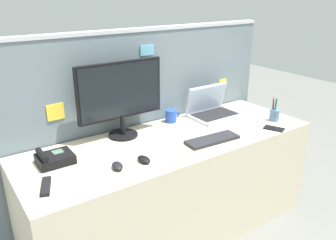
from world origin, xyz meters
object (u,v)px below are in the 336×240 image
object	(u,v)px
desktop_monitor	(121,94)
computer_mouse_left_hand	(117,166)
desk_phone	(54,158)
laptop	(212,109)
coffee_mug	(171,116)
pen_cup	(274,115)
keyboard_main	(212,140)
tv_remote	(46,186)
cell_phone_black_slab	(274,129)
computer_mouse_right_hand	(144,159)

from	to	relation	value
desktop_monitor	computer_mouse_left_hand	xyz separation A→B (m)	(-0.24, -0.39, -0.28)
desk_phone	laptop	bearing A→B (deg)	3.86
desktop_monitor	coffee_mug	xyz separation A→B (m)	(0.42, 0.02, -0.25)
pen_cup	laptop	bearing A→B (deg)	131.57
pen_cup	keyboard_main	bearing A→B (deg)	-178.23
desktop_monitor	tv_remote	size ratio (longest dim) A/B	3.53
desk_phone	tv_remote	distance (m)	0.27
pen_cup	tv_remote	size ratio (longest dim) A/B	1.08
pen_cup	cell_phone_black_slab	xyz separation A→B (m)	(-0.14, -0.12, -0.04)
cell_phone_black_slab	coffee_mug	xyz separation A→B (m)	(-0.52, 0.54, 0.04)
desk_phone	computer_mouse_left_hand	xyz separation A→B (m)	(0.27, -0.26, -0.02)
desk_phone	coffee_mug	distance (m)	0.95
desktop_monitor	computer_mouse_right_hand	world-z (taller)	desktop_monitor
desk_phone	desktop_monitor	bearing A→B (deg)	14.58
computer_mouse_left_hand	pen_cup	world-z (taller)	pen_cup
computer_mouse_left_hand	tv_remote	size ratio (longest dim) A/B	0.59
desktop_monitor	keyboard_main	distance (m)	0.67
desktop_monitor	pen_cup	xyz separation A→B (m)	(1.08, -0.40, -0.25)
desktop_monitor	pen_cup	distance (m)	1.18
laptop	coffee_mug	bearing A→B (deg)	168.30
desktop_monitor	cell_phone_black_slab	bearing A→B (deg)	-28.69
desktop_monitor	laptop	world-z (taller)	desktop_monitor
desktop_monitor	coffee_mug	world-z (taller)	desktop_monitor
tv_remote	pen_cup	bearing A→B (deg)	19.14
computer_mouse_left_hand	pen_cup	bearing A→B (deg)	13.50
keyboard_main	coffee_mug	xyz separation A→B (m)	(-0.02, 0.44, 0.04)
desktop_monitor	computer_mouse_left_hand	bearing A→B (deg)	-121.44
desktop_monitor	desk_phone	world-z (taller)	desktop_monitor
desk_phone	computer_mouse_right_hand	bearing A→B (deg)	-32.97
desk_phone	keyboard_main	xyz separation A→B (m)	(0.95, -0.29, -0.02)
computer_mouse_right_hand	coffee_mug	size ratio (longest dim) A/B	0.82
laptop	computer_mouse_left_hand	distance (m)	1.07
laptop	computer_mouse_left_hand	world-z (taller)	laptop
tv_remote	coffee_mug	distance (m)	1.12
desktop_monitor	tv_remote	distance (m)	0.78
desktop_monitor	keyboard_main	bearing A→B (deg)	-43.63
cell_phone_black_slab	computer_mouse_right_hand	bearing A→B (deg)	151.17
tv_remote	cell_phone_black_slab	bearing A→B (deg)	14.86
computer_mouse_right_hand	coffee_mug	world-z (taller)	coffee_mug
computer_mouse_right_hand	pen_cup	bearing A→B (deg)	-1.89
keyboard_main	computer_mouse_right_hand	xyz separation A→B (m)	(-0.52, 0.01, 0.01)
keyboard_main	computer_mouse_right_hand	size ratio (longest dim) A/B	3.71
pen_cup	cell_phone_black_slab	size ratio (longest dim) A/B	1.32
desktop_monitor	tv_remote	world-z (taller)	desktop_monitor
desktop_monitor	computer_mouse_right_hand	xyz separation A→B (m)	(-0.08, -0.41, -0.28)
tv_remote	desk_phone	bearing A→B (deg)	83.53
computer_mouse_right_hand	pen_cup	distance (m)	1.16
laptop	tv_remote	size ratio (longest dim) A/B	2.21
laptop	computer_mouse_right_hand	bearing A→B (deg)	-156.63
tv_remote	coffee_mug	xyz separation A→B (m)	(1.05, 0.39, 0.04)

